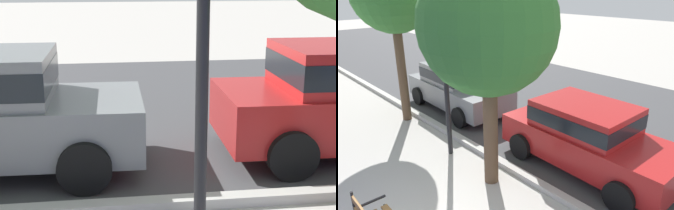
% 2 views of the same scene
% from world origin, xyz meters
% --- Properties ---
extents(street_surface, '(60.00, 9.00, 0.01)m').
position_xyz_m(street_surface, '(0.00, 7.50, 0.00)').
color(street_surface, '#424244').
rests_on(street_surface, ground).
extents(curb_stone, '(60.00, 0.20, 0.12)m').
position_xyz_m(curb_stone, '(0.00, 2.90, 0.06)').
color(curb_stone, '#B2AFA8').
rests_on(curb_stone, ground).
extents(street_tree_down_street, '(2.65, 2.65, 4.66)m').
position_xyz_m(street_tree_down_street, '(-0.49, 2.30, 3.32)').
color(street_tree_down_street, brown).
rests_on(street_tree_down_street, ground).
extents(parked_car_grey, '(4.14, 2.00, 1.56)m').
position_xyz_m(parked_car_grey, '(-4.65, 4.30, 0.84)').
color(parked_car_grey, slate).
rests_on(parked_car_grey, ground).
extents(parked_car_red, '(4.14, 2.00, 1.56)m').
position_xyz_m(parked_car_red, '(0.55, 4.30, 0.84)').
color(parked_car_red, '#B21E1E').
rests_on(parked_car_red, ground).
extents(lamp_post, '(0.32, 0.32, 3.90)m').
position_xyz_m(lamp_post, '(-2.14, 2.32, 2.55)').
color(lamp_post, black).
rests_on(lamp_post, ground).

